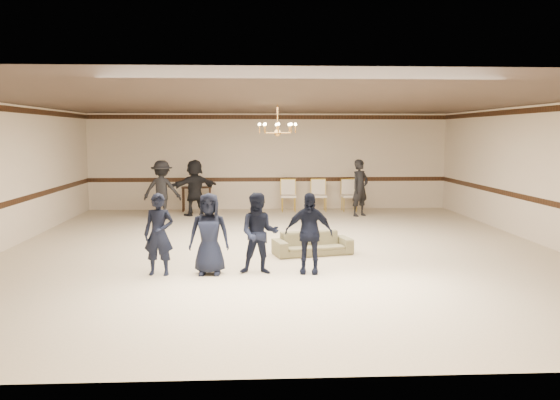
{
  "coord_description": "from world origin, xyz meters",
  "views": [
    {
      "loc": [
        -0.69,
        -12.92,
        2.54
      ],
      "look_at": [
        -0.02,
        -0.5,
        1.14
      ],
      "focal_mm": 38.1,
      "sensor_mm": 36.0,
      "label": 1
    }
  ],
  "objects_px": {
    "boy_b": "(209,234)",
    "boy_c": "(259,233)",
    "boy_a": "(159,234)",
    "adult_right": "(360,188)",
    "adult_left": "(162,190)",
    "banquet_chair_left": "(288,196)",
    "boy_d": "(309,233)",
    "settee": "(312,243)",
    "banquet_chair_mid": "(319,196)",
    "adult_mid": "(195,188)",
    "banquet_chair_right": "(349,195)",
    "chandelier": "(277,119)",
    "console_table": "(197,199)"
  },
  "relations": [
    {
      "from": "boy_d",
      "to": "banquet_chair_mid",
      "type": "distance_m",
      "value": 8.7
    },
    {
      "from": "boy_a",
      "to": "banquet_chair_right",
      "type": "bearing_deg",
      "value": 67.13
    },
    {
      "from": "settee",
      "to": "adult_mid",
      "type": "xyz_separation_m",
      "value": [
        -3.01,
        6.17,
        0.63
      ]
    },
    {
      "from": "boy_b",
      "to": "settee",
      "type": "height_order",
      "value": "boy_b"
    },
    {
      "from": "boy_a",
      "to": "adult_right",
      "type": "height_order",
      "value": "adult_right"
    },
    {
      "from": "boy_c",
      "to": "adult_mid",
      "type": "bearing_deg",
      "value": 107.77
    },
    {
      "from": "settee",
      "to": "adult_right",
      "type": "bearing_deg",
      "value": 56.51
    },
    {
      "from": "adult_left",
      "to": "banquet_chair_right",
      "type": "height_order",
      "value": "adult_left"
    },
    {
      "from": "boy_a",
      "to": "banquet_chair_right",
      "type": "height_order",
      "value": "boy_a"
    },
    {
      "from": "banquet_chair_left",
      "to": "console_table",
      "type": "distance_m",
      "value": 3.01
    },
    {
      "from": "boy_c",
      "to": "settee",
      "type": "bearing_deg",
      "value": 59.54
    },
    {
      "from": "settee",
      "to": "banquet_chair_left",
      "type": "bearing_deg",
      "value": 76.72
    },
    {
      "from": "chandelier",
      "to": "banquet_chair_right",
      "type": "height_order",
      "value": "chandelier"
    },
    {
      "from": "boy_b",
      "to": "banquet_chair_right",
      "type": "height_order",
      "value": "boy_b"
    },
    {
      "from": "banquet_chair_right",
      "to": "console_table",
      "type": "xyz_separation_m",
      "value": [
        -5.0,
        0.2,
        -0.11
      ]
    },
    {
      "from": "chandelier",
      "to": "banquet_chair_right",
      "type": "xyz_separation_m",
      "value": [
        2.62,
        5.29,
        -2.36
      ]
    },
    {
      "from": "boy_b",
      "to": "adult_right",
      "type": "xyz_separation_m",
      "value": [
        4.14,
        7.42,
        0.13
      ]
    },
    {
      "from": "settee",
      "to": "banquet_chair_right",
      "type": "distance_m",
      "value": 7.24
    },
    {
      "from": "chandelier",
      "to": "boy_d",
      "type": "xyz_separation_m",
      "value": [
        0.4,
        -3.32,
        -2.14
      ]
    },
    {
      "from": "boy_a",
      "to": "settee",
      "type": "height_order",
      "value": "boy_a"
    },
    {
      "from": "adult_mid",
      "to": "boy_b",
      "type": "bearing_deg",
      "value": 67.41
    },
    {
      "from": "chandelier",
      "to": "banquet_chair_mid",
      "type": "relative_size",
      "value": 0.91
    },
    {
      "from": "boy_d",
      "to": "banquet_chair_left",
      "type": "height_order",
      "value": "boy_d"
    },
    {
      "from": "adult_left",
      "to": "adult_right",
      "type": "relative_size",
      "value": 1.0
    },
    {
      "from": "boy_d",
      "to": "banquet_chair_right",
      "type": "height_order",
      "value": "boy_d"
    },
    {
      "from": "boy_b",
      "to": "settee",
      "type": "bearing_deg",
      "value": 41.49
    },
    {
      "from": "adult_left",
      "to": "boy_a",
      "type": "bearing_deg",
      "value": 104.05
    },
    {
      "from": "boy_a",
      "to": "boy_d",
      "type": "bearing_deg",
      "value": 6.85
    },
    {
      "from": "boy_b",
      "to": "banquet_chair_left",
      "type": "height_order",
      "value": "boy_b"
    },
    {
      "from": "boy_a",
      "to": "banquet_chair_left",
      "type": "xyz_separation_m",
      "value": [
        2.92,
        8.61,
        -0.23
      ]
    },
    {
      "from": "banquet_chair_left",
      "to": "console_table",
      "type": "height_order",
      "value": "banquet_chair_left"
    },
    {
      "from": "banquet_chair_right",
      "to": "banquet_chair_left",
      "type": "bearing_deg",
      "value": 177.35
    },
    {
      "from": "boy_c",
      "to": "boy_d",
      "type": "height_order",
      "value": "same"
    },
    {
      "from": "boy_d",
      "to": "settee",
      "type": "height_order",
      "value": "boy_d"
    },
    {
      "from": "banquet_chair_mid",
      "to": "banquet_chair_right",
      "type": "xyz_separation_m",
      "value": [
        1.0,
        0.0,
        0.0
      ]
    },
    {
      "from": "adult_left",
      "to": "banquet_chair_left",
      "type": "bearing_deg",
      "value": -152.52
    },
    {
      "from": "boy_a",
      "to": "settee",
      "type": "bearing_deg",
      "value": 36.08
    },
    {
      "from": "adult_left",
      "to": "banquet_chair_right",
      "type": "xyz_separation_m",
      "value": [
        5.87,
        1.49,
        -0.36
      ]
    },
    {
      "from": "adult_mid",
      "to": "banquet_chair_left",
      "type": "distance_m",
      "value": 3.1
    },
    {
      "from": "boy_d",
      "to": "banquet_chair_right",
      "type": "distance_m",
      "value": 8.9
    },
    {
      "from": "adult_mid",
      "to": "banquet_chair_mid",
      "type": "height_order",
      "value": "adult_mid"
    },
    {
      "from": "adult_mid",
      "to": "banquet_chair_left",
      "type": "xyz_separation_m",
      "value": [
        2.97,
        0.79,
        -0.36
      ]
    },
    {
      "from": "adult_right",
      "to": "banquet_chair_left",
      "type": "relative_size",
      "value": 1.7
    },
    {
      "from": "boy_c",
      "to": "adult_mid",
      "type": "relative_size",
      "value": 0.85
    },
    {
      "from": "boy_b",
      "to": "boy_c",
      "type": "xyz_separation_m",
      "value": [
        0.9,
        0.0,
        0.0
      ]
    },
    {
      "from": "boy_a",
      "to": "banquet_chair_left",
      "type": "height_order",
      "value": "boy_a"
    },
    {
      "from": "boy_c",
      "to": "adult_left",
      "type": "bearing_deg",
      "value": 115.58
    },
    {
      "from": "boy_b",
      "to": "banquet_chair_mid",
      "type": "relative_size",
      "value": 1.44
    },
    {
      "from": "banquet_chair_mid",
      "to": "chandelier",
      "type": "bearing_deg",
      "value": -105.68
    },
    {
      "from": "boy_a",
      "to": "boy_c",
      "type": "distance_m",
      "value": 1.8
    }
  ]
}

